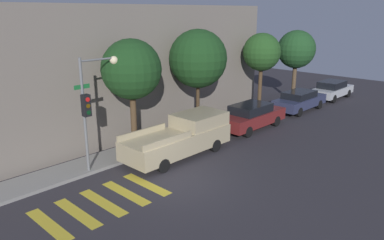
{
  "coord_description": "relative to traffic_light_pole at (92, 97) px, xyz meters",
  "views": [
    {
      "loc": [
        -9.65,
        -10.05,
        6.74
      ],
      "look_at": [
        3.03,
        2.1,
        1.6
      ],
      "focal_mm": 35.0,
      "sensor_mm": 36.0,
      "label": 1
    }
  ],
  "objects": [
    {
      "name": "traffic_light_pole",
      "position": [
        0.0,
        0.0,
        0.0
      ],
      "size": [
        2.14,
        0.56,
        4.96
      ],
      "color": "slate",
      "rests_on": "ground"
    },
    {
      "name": "tree_midblock",
      "position": [
        6.93,
        0.48,
        0.91
      ],
      "size": [
        3.18,
        3.18,
        5.83
      ],
      "color": "#42301E",
      "rests_on": "ground"
    },
    {
      "name": "tree_near_corner",
      "position": [
        2.42,
        0.48,
        0.8
      ],
      "size": [
        2.81,
        2.81,
        5.56
      ],
      "color": "#4C3823",
      "rests_on": "ground"
    },
    {
      "name": "ground_plane",
      "position": [
        1.61,
        -3.37,
        -3.32
      ],
      "size": [
        60.0,
        60.0,
        0.0
      ],
      "primitive_type": "plane",
      "color": "#2D2B30"
    },
    {
      "name": "pickup_truck",
      "position": [
        3.95,
        -1.27,
        -2.4
      ],
      "size": [
        5.61,
        2.04,
        1.85
      ],
      "color": "tan",
      "rests_on": "ground"
    },
    {
      "name": "sedan_far_end",
      "position": [
        20.7,
        -1.27,
        -2.58
      ],
      "size": [
        4.4,
        1.76,
        1.41
      ],
      "color": "#B7BABF",
      "rests_on": "ground"
    },
    {
      "name": "sidewalk",
      "position": [
        1.61,
        0.71,
        -3.25
      ],
      "size": [
        26.0,
        1.76,
        0.14
      ],
      "primitive_type": "cube",
      "color": "gray",
      "rests_on": "ground"
    },
    {
      "name": "sedan_near_corner",
      "position": [
        9.69,
        -1.27,
        -2.54
      ],
      "size": [
        4.69,
        1.83,
        1.51
      ],
      "color": "maroon",
      "rests_on": "ground"
    },
    {
      "name": "building_row",
      "position": [
        1.61,
        5.0,
        0.21
      ],
      "size": [
        26.0,
        6.0,
        7.06
      ],
      "primitive_type": "cube",
      "color": "slate",
      "rests_on": "ground"
    },
    {
      "name": "tree_behind_truck",
      "position": [
        17.7,
        0.48,
        0.63
      ],
      "size": [
        2.82,
        2.82,
        5.39
      ],
      "color": "brown",
      "rests_on": "ground"
    },
    {
      "name": "sedan_middle",
      "position": [
        15.47,
        -1.27,
        -2.58
      ],
      "size": [
        4.65,
        1.77,
        1.4
      ],
      "color": "#2D3351",
      "rests_on": "ground"
    },
    {
      "name": "tree_far_end",
      "position": [
        13.1,
        0.48,
        0.77
      ],
      "size": [
        2.49,
        2.49,
        5.37
      ],
      "color": "#4C3823",
      "rests_on": "ground"
    },
    {
      "name": "crosswalk",
      "position": [
        -1.45,
        -2.57,
        -3.32
      ],
      "size": [
        4.57,
        2.6,
        0.0
      ],
      "color": "gold",
      "rests_on": "ground"
    }
  ]
}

